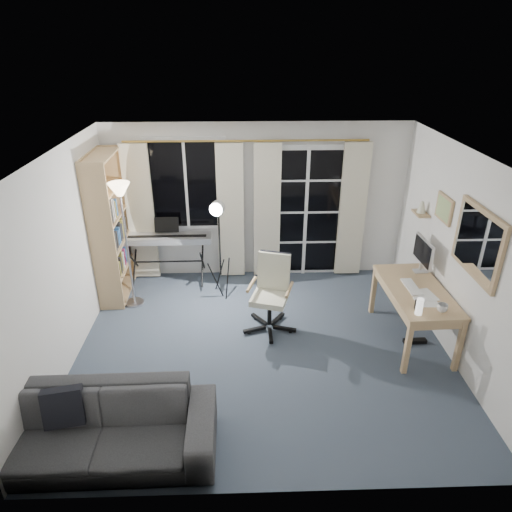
{
  "coord_description": "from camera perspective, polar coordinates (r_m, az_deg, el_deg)",
  "views": [
    {
      "loc": [
        -0.23,
        -4.6,
        3.5
      ],
      "look_at": [
        -0.07,
        0.35,
        1.09
      ],
      "focal_mm": 32.0,
      "sensor_mm": 36.0,
      "label": 1
    }
  ],
  "objects": [
    {
      "name": "floor",
      "position": [
        5.79,
        0.79,
        -11.39
      ],
      "size": [
        4.5,
        4.0,
        0.02
      ],
      "primitive_type": "cube",
      "color": "#374050",
      "rests_on": "ground"
    },
    {
      "name": "keyboard_piano",
      "position": [
        6.97,
        -11.1,
        2.07
      ],
      "size": [
        1.34,
        0.66,
        0.97
      ],
      "rotation": [
        0.0,
        0.0,
        0.01
      ],
      "color": "black",
      "rests_on": "floor"
    },
    {
      "name": "wall_shelf",
      "position": [
        6.48,
        19.97,
        5.51
      ],
      "size": [
        0.16,
        0.3,
        0.18
      ],
      "color": "tan",
      "rests_on": "floor"
    },
    {
      "name": "bookshelf",
      "position": [
        6.76,
        -18.05,
        2.91
      ],
      "size": [
        0.36,
        0.99,
        2.11
      ],
      "rotation": [
        0.0,
        0.0,
        0.03
      ],
      "color": "tan",
      "rests_on": "floor"
    },
    {
      "name": "torchiere_lamp",
      "position": [
        6.24,
        -16.41,
        5.67
      ],
      "size": [
        0.37,
        0.37,
        1.8
      ],
      "rotation": [
        0.0,
        0.0,
        -0.39
      ],
      "color": "#B2B2B7",
      "rests_on": "floor"
    },
    {
      "name": "wall_mirror",
      "position": [
        5.28,
        25.97,
        1.5
      ],
      "size": [
        0.04,
        0.94,
        0.74
      ],
      "color": "tan",
      "rests_on": "floor"
    },
    {
      "name": "desk_clutter",
      "position": [
        5.75,
        19.46,
        -6.41
      ],
      "size": [
        0.41,
        0.83,
        0.92
      ],
      "rotation": [
        0.0,
        0.0,
        0.03
      ],
      "color": "white",
      "rests_on": "desk"
    },
    {
      "name": "window",
      "position": [
        6.92,
        -8.72,
        8.84
      ],
      "size": [
        1.2,
        0.08,
        1.4
      ],
      "color": "white",
      "rests_on": "floor"
    },
    {
      "name": "curtains",
      "position": [
        6.91,
        -1.01,
        5.57
      ],
      "size": [
        3.6,
        0.07,
        2.13
      ],
      "color": "gold",
      "rests_on": "floor"
    },
    {
      "name": "desk",
      "position": [
        5.91,
        19.35,
        -4.68
      ],
      "size": [
        0.72,
        1.37,
        0.72
      ],
      "rotation": [
        0.0,
        0.0,
        0.03
      ],
      "color": "tan",
      "rests_on": "floor"
    },
    {
      "name": "office_chair",
      "position": [
        5.88,
        2.01,
        -3.72
      ],
      "size": [
        0.7,
        0.7,
        1.01
      ],
      "rotation": [
        0.0,
        0.0,
        -0.3
      ],
      "color": "black",
      "rests_on": "floor"
    },
    {
      "name": "french_door",
      "position": [
        7.09,
        6.21,
        5.36
      ],
      "size": [
        1.32,
        0.09,
        2.11
      ],
      "color": "white",
      "rests_on": "floor"
    },
    {
      "name": "monitor",
      "position": [
        6.19,
        20.17,
        0.41
      ],
      "size": [
        0.18,
        0.52,
        0.45
      ],
      "rotation": [
        0.0,
        0.0,
        0.03
      ],
      "color": "silver",
      "rests_on": "desk"
    },
    {
      "name": "sofa",
      "position": [
        4.54,
        -19.44,
        -18.79
      ],
      "size": [
        2.12,
        0.65,
        0.82
      ],
      "rotation": [
        0.0,
        0.0,
        0.02
      ],
      "color": "#2B2B2E",
      "rests_on": "floor"
    },
    {
      "name": "mug",
      "position": [
        5.49,
        22.28,
        -5.92
      ],
      "size": [
        0.12,
        0.1,
        0.12
      ],
      "primitive_type": "imported",
      "rotation": [
        0.0,
        0.0,
        0.03
      ],
      "color": "silver",
      "rests_on": "desk"
    },
    {
      "name": "framed_print",
      "position": [
        6.01,
        22.47,
        5.5
      ],
      "size": [
        0.03,
        0.42,
        0.32
      ],
      "color": "tan",
      "rests_on": "floor"
    },
    {
      "name": "studio_light",
      "position": [
        6.29,
        -4.8,
        4.54
      ],
      "size": [
        0.32,
        0.33,
        1.52
      ],
      "rotation": [
        0.0,
        0.0,
        -0.28
      ],
      "color": "black",
      "rests_on": "floor"
    }
  ]
}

